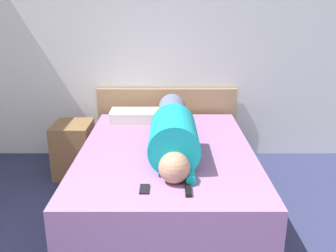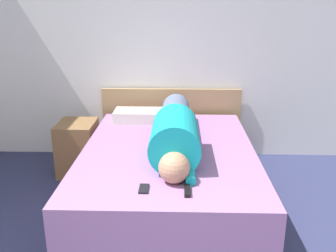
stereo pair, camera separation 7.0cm
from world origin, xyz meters
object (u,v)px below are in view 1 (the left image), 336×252
object	(u,v)px
pillow_near_headboard	(139,116)
cell_phone	(146,189)
bed	(168,176)
nightstand	(75,149)
tv_remote	(190,191)
person_lying	(175,131)

from	to	relation	value
pillow_near_headboard	cell_phone	distance (m)	1.55
bed	pillow_near_headboard	world-z (taller)	pillow_near_headboard
nightstand	tv_remote	bearing A→B (deg)	-51.99
nightstand	person_lying	xyz separation A→B (m)	(1.03, -0.65, 0.42)
pillow_near_headboard	tv_remote	size ratio (longest dim) A/B	3.71
tv_remote	person_lying	bearing A→B (deg)	96.49
nightstand	tv_remote	size ratio (longest dim) A/B	3.67
bed	person_lying	distance (m)	0.43
nightstand	cell_phone	distance (m)	1.64
bed	person_lying	world-z (taller)	person_lying
bed	tv_remote	xyz separation A→B (m)	(0.15, -0.79, 0.28)
person_lying	nightstand	bearing A→B (deg)	147.62
bed	tv_remote	world-z (taller)	tv_remote
tv_remote	pillow_near_headboard	bearing A→B (deg)	106.20
cell_phone	nightstand	bearing A→B (deg)	120.66
person_lying	pillow_near_headboard	distance (m)	0.89
nightstand	cell_phone	xyz separation A→B (m)	(0.83, -1.39, 0.26)
bed	pillow_near_headboard	xyz separation A→B (m)	(-0.31, 0.78, 0.32)
pillow_near_headboard	cell_phone	world-z (taller)	pillow_near_headboard
bed	tv_remote	bearing A→B (deg)	-79.63
nightstand	tv_remote	xyz separation A→B (m)	(1.11, -1.42, 0.27)
pillow_near_headboard	tv_remote	world-z (taller)	pillow_near_headboard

